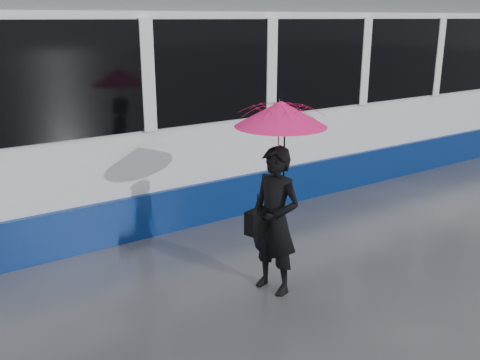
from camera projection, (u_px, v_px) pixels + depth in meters
ground at (243, 256)px, 6.82m from camera, size 90.00×90.00×0.00m
rails at (157, 202)px, 8.79m from camera, size 34.00×1.51×0.02m
tram at (8, 117)px, 7.17m from camera, size 26.00×2.56×3.35m
woman at (275, 221)px, 5.76m from camera, size 0.53×0.68×1.64m
umbrella at (281, 132)px, 5.51m from camera, size 1.17×1.17×1.10m
handbag at (257, 221)px, 5.65m from camera, size 0.31×0.20×0.43m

